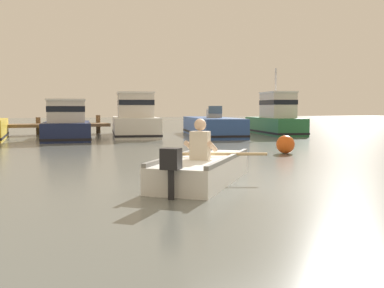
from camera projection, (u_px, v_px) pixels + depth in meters
The scene contains 7 objects.
ground_plane at pixel (266, 182), 8.35m from camera, with size 120.00×120.00×0.00m, color slate.
rowboat_with_person at pixel (203, 168), 8.35m from camera, with size 2.86×3.24×1.19m.
moored_boat_navy at pixel (67, 125), 19.64m from camera, with size 2.57×5.05×1.77m.
moored_boat_white at pixel (135, 120), 21.81m from camera, with size 3.05×5.92×2.14m.
moored_boat_blue at pixel (212, 127), 22.43m from camera, with size 3.29×6.98×1.49m.
moored_boat_green at pixel (275, 119), 23.48m from camera, with size 2.60×5.47×3.47m.
mooring_buoy at pixel (285, 144), 13.55m from camera, with size 0.56×0.56×0.56m, color #E55919.
Camera 1 is at (-4.29, -7.20, 1.38)m, focal length 41.69 mm.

